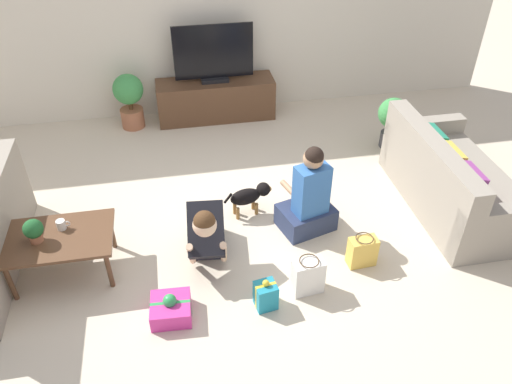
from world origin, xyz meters
name	(u,v)px	position (x,y,z in m)	size (l,w,h in m)	color
ground_plane	(227,225)	(0.00, 0.00, 0.00)	(16.00, 16.00, 0.00)	beige
wall_back	(195,18)	(0.00, 2.63, 1.30)	(8.40, 0.06, 2.60)	beige
sofa_right	(451,182)	(2.38, -0.09, 0.29)	(0.92, 1.80, 0.83)	gray
coffee_table	(59,240)	(-1.53, -0.38, 0.38)	(0.94, 0.64, 0.43)	brown
tv_console	(216,99)	(0.18, 2.33, 0.27)	(1.58, 0.46, 0.54)	brown
tv	(214,56)	(0.18, 2.33, 0.88)	(1.04, 0.20, 0.76)	black
potted_plant_corner_right	(393,118)	(2.24, 1.16, 0.41)	(0.38, 0.38, 0.66)	#4C4C51
potted_plant_back_left	(129,97)	(-0.95, 2.28, 0.43)	(0.39, 0.39, 0.74)	#A36042
person_kneeling	(207,231)	(-0.24, -0.46, 0.35)	(0.39, 0.81, 0.79)	#23232D
person_sitting	(309,200)	(0.80, -0.19, 0.36)	(0.61, 0.57, 0.98)	#283351
dog	(250,196)	(0.27, 0.16, 0.22)	(0.52, 0.22, 0.34)	black
gift_box_a	(266,295)	(0.18, -1.11, 0.13)	(0.20, 0.19, 0.30)	teal
gift_box_b	(171,309)	(-0.62, -1.07, 0.09)	(0.35, 0.34, 0.24)	#CC3389
gift_bag_a	(362,251)	(1.16, -0.78, 0.15)	(0.27, 0.17, 0.32)	#E5B74C
gift_bag_b	(308,276)	(0.58, -1.01, 0.17)	(0.28, 0.19, 0.36)	white
mug	(61,225)	(-1.50, -0.27, 0.47)	(0.12, 0.08, 0.09)	silver
tabletop_plant	(34,230)	(-1.70, -0.40, 0.55)	(0.17, 0.17, 0.22)	#A36042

